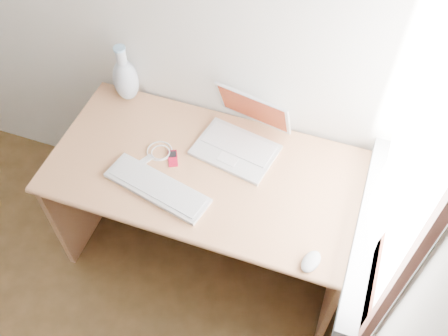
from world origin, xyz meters
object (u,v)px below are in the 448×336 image
(desk, at_px, (213,183))
(external_keyboard, at_px, (157,187))
(laptop, at_px, (239,136))
(vase, at_px, (126,78))

(desk, distance_m, external_keyboard, 0.38)
(desk, relative_size, laptop, 3.52)
(laptop, bearing_deg, vase, -179.41)
(desk, xyz_separation_m, laptop, (0.09, 0.11, 0.27))
(external_keyboard, bearing_deg, desk, 70.69)
(external_keyboard, bearing_deg, laptop, 67.89)
(laptop, bearing_deg, desk, -120.40)
(desk, relative_size, vase, 4.48)
(desk, bearing_deg, external_keyboard, -122.11)
(desk, distance_m, vase, 0.66)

